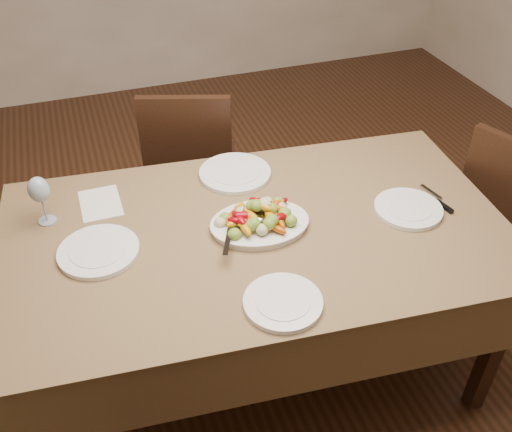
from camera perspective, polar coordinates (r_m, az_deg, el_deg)
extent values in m
plane|color=#3C2112|center=(2.62, 4.21, -14.29)|extent=(6.00, 6.00, 0.00)
cube|color=brown|center=(2.33, 0.00, -8.59)|extent=(1.93, 1.20, 0.76)
ellipsoid|color=white|center=(2.07, 0.37, -0.92)|extent=(0.37, 0.29, 0.02)
cylinder|color=white|center=(2.04, -15.46, -3.43)|extent=(0.28, 0.28, 0.02)
cylinder|color=white|center=(2.23, 14.97, 0.67)|extent=(0.26, 0.26, 0.02)
cylinder|color=white|center=(2.35, -2.12, 4.29)|extent=(0.29, 0.29, 0.02)
cylinder|color=white|center=(1.79, 2.71, -8.64)|extent=(0.25, 0.25, 0.02)
cube|color=silver|center=(2.27, -15.30, 1.24)|extent=(0.15, 0.21, 0.00)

